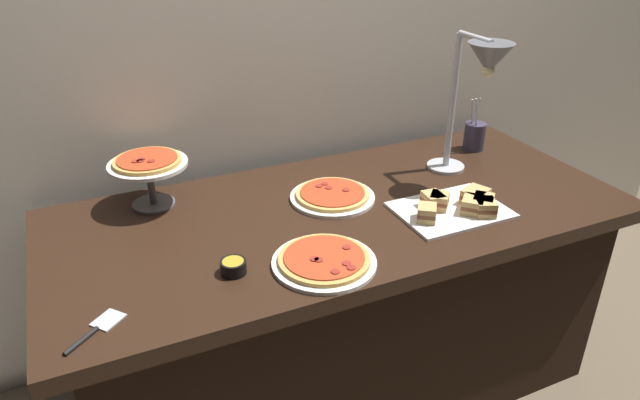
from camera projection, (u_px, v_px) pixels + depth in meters
ground_plane at (339, 380)px, 2.24m from camera, size 8.00×8.00×0.00m
back_wall at (283, 43)px, 2.09m from camera, size 4.40×0.04×2.40m
buffet_table at (341, 300)px, 2.06m from camera, size 1.90×0.84×0.76m
heat_lamp at (481, 73)px, 1.89m from camera, size 0.15×0.31×0.51m
pizza_plate_front at (332, 196)px, 1.95m from camera, size 0.29×0.29×0.03m
pizza_plate_center at (324, 261)px, 1.59m from camera, size 0.29×0.29×0.03m
pizza_plate_raised_stand at (148, 167)px, 1.85m from camera, size 0.25×0.25×0.17m
sandwich_platter at (458, 206)px, 1.86m from camera, size 0.35×0.26×0.06m
sauce_cup_near at (233, 266)px, 1.56m from camera, size 0.07×0.07×0.04m
utensil_holder at (474, 136)px, 2.32m from camera, size 0.08×0.08×0.22m
serving_spatula at (96, 330)px, 1.35m from camera, size 0.15×0.14×0.01m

